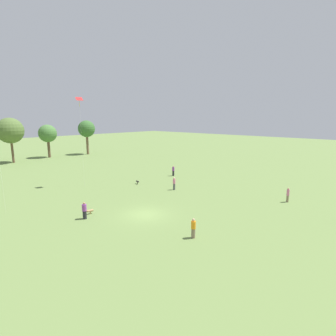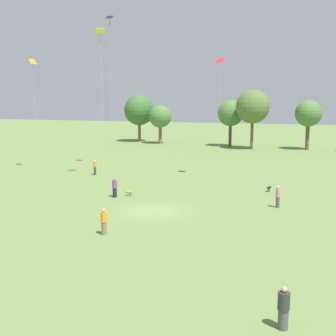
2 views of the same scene
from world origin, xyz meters
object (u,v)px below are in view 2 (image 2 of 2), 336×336
person_2 (104,222)px  kite_2 (220,65)px  kite_3 (101,40)px  dog_1 (129,192)px  kite_1 (110,28)px  dog_0 (269,188)px  person_1 (115,188)px  person_4 (284,308)px  person_5 (95,167)px  person_0 (278,197)px  kite_0 (33,68)px

person_2 → kite_2: (3.06, 22.84, 11.35)m
person_2 → kite_3: bearing=152.1°
person_2 → dog_1: (-2.94, 11.60, -0.52)m
kite_1 → dog_0: 27.69m
person_1 → dog_1: size_ratio=2.18×
kite_1 → dog_0: (20.21, -8.83, -16.75)m
person_4 → person_5: size_ratio=1.02×
person_0 → kite_0: size_ratio=0.14×
person_0 → dog_1: (-13.27, 0.49, -0.57)m
person_4 → person_5: bearing=172.5°
person_1 → kite_2: size_ratio=0.14×
kite_0 → dog_0: size_ratio=18.10×
person_1 → kite_0: 22.12m
dog_0 → kite_2: bearing=-26.9°
person_2 → person_4: 15.31m
person_5 → kite_3: size_ratio=0.11×
kite_1 → kite_2: size_ratio=1.43×
kite_3 → dog_0: bearing=-167.9°
person_5 → dog_0: 20.36m
dog_1 → kite_2: bearing=-15.2°
kite_1 → kite_3: bearing=-30.0°
person_0 → kite_2: 17.83m
person_5 → kite_1: kite_1 is taller
kite_0 → kite_2: 22.31m
dog_1 → person_2: bearing=-152.8°
person_0 → kite_2: bearing=-18.4°
person_5 → person_1: bearing=-15.4°
person_1 → person_2: person_1 is taller
kite_1 → person_0: bearing=7.5°
person_5 → kite_3: (2.18, -2.34, 13.95)m
person_4 → kite_1: size_ratio=0.10×
kite_0 → kite_3: (10.40, -3.26, 2.50)m
kite_0 → kite_1: 10.31m
person_5 → kite_0: bearing=-146.1°
dog_1 → person_0: bearing=-79.2°
person_4 → dog_1: 25.82m
person_0 → person_1: size_ratio=1.03×
person_5 → kite_3: bearing=-6.8°
person_2 → person_5: bearing=154.4°
person_0 → person_5: size_ratio=1.05×
person_0 → kite_1: (-21.50, 15.19, 16.20)m
person_0 → person_4: (1.75, -20.50, -0.06)m
person_1 → person_2: (3.98, -10.77, 0.00)m
person_2 → kite_1: size_ratio=0.09×
person_4 → dog_0: (-3.05, 26.87, -0.49)m
dog_1 → kite_1: bearing=42.2°
person_2 → person_5: 23.77m
person_1 → kite_0: kite_0 is taller
kite_0 → dog_0: bearing=-34.6°
person_0 → kite_3: (-19.15, 7.62, 13.91)m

